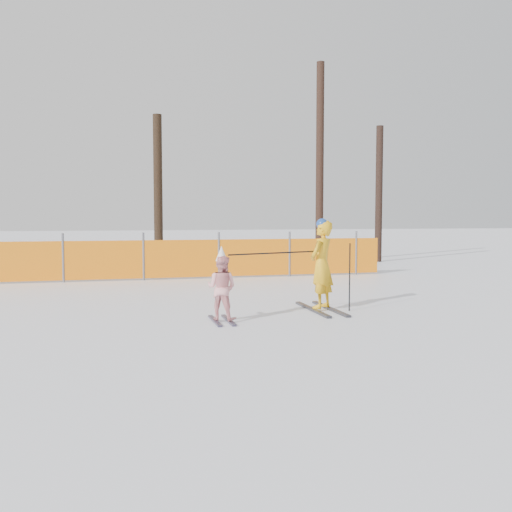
# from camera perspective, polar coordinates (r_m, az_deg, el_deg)

# --- Properties ---
(ground) EXTENTS (120.00, 120.00, 0.00)m
(ground) POSITION_cam_1_polar(r_m,az_deg,el_deg) (9.34, 0.75, -6.34)
(ground) COLOR white
(ground) RESTS_ON ground
(adult) EXTENTS (0.67, 1.66, 1.64)m
(adult) POSITION_cam_1_polar(r_m,az_deg,el_deg) (10.19, 6.59, -0.91)
(adult) COLOR black
(adult) RESTS_ON ground
(child) EXTENTS (0.63, 0.94, 1.21)m
(child) POSITION_cam_1_polar(r_m,az_deg,el_deg) (9.08, -3.46, -3.12)
(child) COLOR black
(child) RESTS_ON ground
(ski_poles) EXTENTS (2.28, 0.59, 1.20)m
(ski_poles) POSITION_cam_1_polar(r_m,az_deg,el_deg) (9.79, 4.99, -0.71)
(ski_poles) COLOR black
(ski_poles) RESTS_ON ground
(safety_fence) EXTENTS (16.69, 0.06, 1.25)m
(safety_fence) POSITION_cam_1_polar(r_m,az_deg,el_deg) (15.20, -17.59, -0.41)
(safety_fence) COLOR #595960
(safety_fence) RESTS_ON ground
(tree_trunks) EXTENTS (8.25, 0.99, 7.14)m
(tree_trunks) POSITION_cam_1_polar(r_m,az_deg,el_deg) (20.47, 2.35, 7.60)
(tree_trunks) COLOR black
(tree_trunks) RESTS_ON ground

